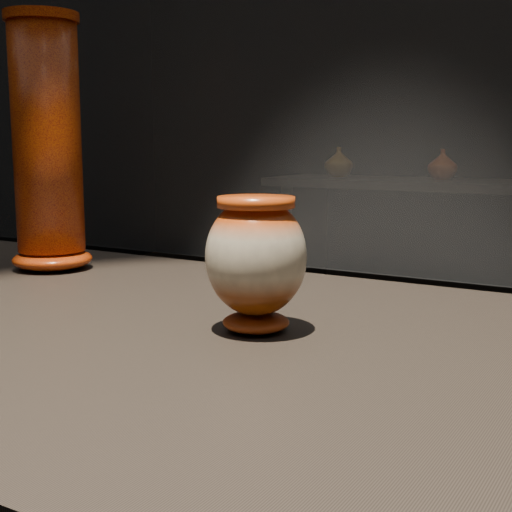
{
  "coord_description": "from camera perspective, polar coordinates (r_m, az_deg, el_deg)",
  "views": [
    {
      "loc": [
        0.58,
        -0.67,
        1.12
      ],
      "look_at": [
        0.16,
        0.03,
        0.99
      ],
      "focal_mm": 50.0,
      "sensor_mm": 36.0,
      "label": 1
    }
  ],
  "objects": [
    {
      "name": "tall_vase",
      "position": [
        1.28,
        -16.35,
        8.28
      ],
      "size": [
        0.16,
        0.16,
        0.43
      ],
      "rotation": [
        0.0,
        0.0,
        -0.16
      ],
      "color": "#D4550E",
      "rests_on": "display_plinth"
    },
    {
      "name": "back_shelf",
      "position": [
        4.28,
        14.13,
        2.39
      ],
      "size": [
        2.0,
        0.6,
        0.9
      ],
      "color": "black",
      "rests_on": "ground"
    },
    {
      "name": "main_vase",
      "position": [
        0.83,
        -0.0,
        -0.2
      ],
      "size": [
        0.14,
        0.14,
        0.16
      ],
      "rotation": [
        0.0,
        0.0,
        0.24
      ],
      "color": "#75300A",
      "rests_on": "display_plinth"
    },
    {
      "name": "back_vase_left",
      "position": [
        4.47,
        6.63,
        7.47
      ],
      "size": [
        0.25,
        0.25,
        0.18
      ],
      "primitive_type": "imported",
      "rotation": [
        0.0,
        0.0,
        2.37
      ],
      "color": "brown",
      "rests_on": "back_shelf"
    },
    {
      "name": "back_vase_mid",
      "position": [
        4.28,
        14.7,
        7.1
      ],
      "size": [
        0.21,
        0.21,
        0.18
      ],
      "primitive_type": "imported",
      "rotation": [
        0.0,
        0.0,
        2.81
      ],
      "color": "#75300A",
      "rests_on": "back_shelf"
    }
  ]
}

